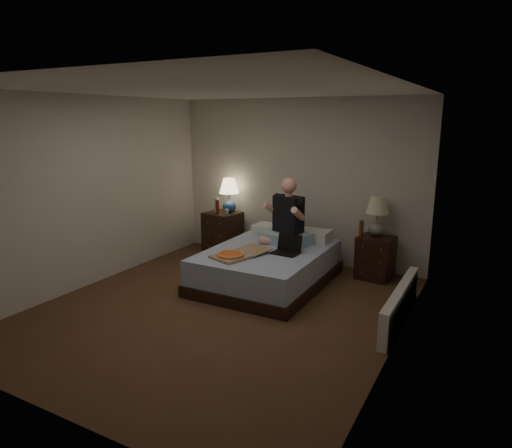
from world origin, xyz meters
The scene contains 19 objects.
floor centered at (0.00, 0.00, 0.00)m, with size 4.00×4.50×0.00m, color brown.
ceiling centered at (0.00, 0.00, 2.50)m, with size 4.00×4.50×0.00m, color white.
wall_back centered at (0.00, 2.25, 1.25)m, with size 4.00×2.50×0.00m, color silver.
wall_front centered at (0.00, -2.25, 1.25)m, with size 4.00×2.50×0.00m, color silver.
wall_left centered at (-2.00, 0.00, 1.25)m, with size 4.50×2.50×0.00m, color silver.
wall_right centered at (2.00, 0.00, 1.25)m, with size 4.50×2.50×0.00m, color silver.
bed centered at (0.09, 1.04, 0.24)m, with size 1.44×1.92×0.48m, color #5777AE.
nightstand_left centered at (-1.20, 1.96, 0.34)m, with size 0.53×0.48×0.69m, color black.
nightstand_right centered at (1.33, 1.95, 0.30)m, with size 0.46×0.42×0.60m, color black.
lamp_left centered at (-1.12, 2.04, 0.97)m, with size 0.32×0.32×0.56m, color #294E97, non-canonical shape.
lamp_right centered at (1.30, 2.01, 0.88)m, with size 0.32×0.32×0.56m, color gray, non-canonical shape.
water_bottle centered at (-1.28, 1.91, 0.81)m, with size 0.07×0.07×0.25m, color silver.
soda_can centered at (-1.04, 1.83, 0.74)m, with size 0.07×0.07×0.10m, color #BBBBB5.
beer_bottle_left centered at (-1.21, 1.83, 0.80)m, with size 0.06×0.06×0.23m, color #5D210D.
beer_bottle_right centered at (1.14, 1.84, 0.72)m, with size 0.06×0.06×0.23m, color #522D0B.
person centered at (0.19, 1.43, 0.94)m, with size 0.66×0.52×0.93m, color black, non-canonical shape.
laptop centered at (0.39, 0.98, 0.60)m, with size 0.34×0.28×0.24m, color black, non-canonical shape.
pizza_box centered at (-0.13, 0.47, 0.52)m, with size 0.40×0.76×0.08m, color tan, non-canonical shape.
radiator centered at (1.93, 0.67, 0.20)m, with size 0.10×1.60×0.40m, color silver.
Camera 1 is at (2.77, -4.20, 2.21)m, focal length 32.00 mm.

